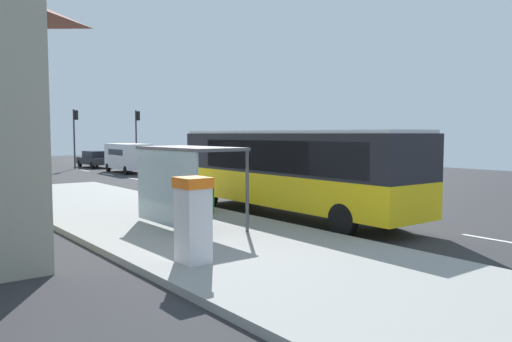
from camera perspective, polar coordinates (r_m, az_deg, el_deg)
ground_plane at (r=30.65m, az=-10.14°, el=-1.64°), size 56.00×92.00×0.04m
sidewalk_platform at (r=17.16m, az=-10.55°, el=-5.89°), size 6.20×30.00×0.18m
lane_stripe_seg_0 at (r=16.26m, az=25.82°, el=-7.11°), size 0.16×2.20×0.01m
lane_stripe_seg_1 at (r=18.97m, az=12.13°, el=-5.20°), size 0.16×2.20×0.01m
lane_stripe_seg_2 at (r=22.48m, az=2.34°, el=-3.64°), size 0.16×2.20×0.01m
lane_stripe_seg_3 at (r=26.48m, az=-4.64°, el=-2.45°), size 0.16×2.20×0.01m
lane_stripe_seg_4 at (r=30.76m, az=-9.73°, el=-1.56°), size 0.16×2.20×0.01m
lane_stripe_seg_5 at (r=35.24m, az=-13.55°, el=-0.89°), size 0.16×2.20×0.01m
lane_stripe_seg_6 at (r=39.84m, az=-16.49°, el=-0.37°), size 0.16×2.20×0.01m
lane_stripe_seg_7 at (r=44.53m, az=-18.82°, el=0.05°), size 0.16×2.20×0.01m
bus at (r=18.68m, az=3.86°, el=0.41°), size 2.60×11.03×3.21m
white_van at (r=41.15m, az=-14.36°, el=1.68°), size 2.21×5.28×2.30m
sedan_near at (r=48.30m, az=-17.82°, el=1.32°), size 1.96×4.46×1.52m
ticket_machine at (r=11.42m, az=-7.15°, el=-5.45°), size 0.66×0.76×1.94m
recycling_bin_green at (r=18.75m, az=-5.56°, el=-3.23°), size 0.52×0.52×0.95m
recycling_bin_red at (r=19.34m, az=-6.66°, el=-3.01°), size 0.52×0.52×0.95m
traffic_light_near_side at (r=47.42m, az=-13.35°, el=4.58°), size 0.49×0.28×5.23m
traffic_light_far_side at (r=45.34m, az=-23.75°, el=4.32°), size 0.49×0.28×5.17m
traffic_light_median at (r=47.08m, az=-19.84°, el=4.45°), size 0.49×0.28×5.23m
bus_shelter at (r=15.78m, az=-8.54°, el=0.60°), size 1.80×4.00×2.50m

